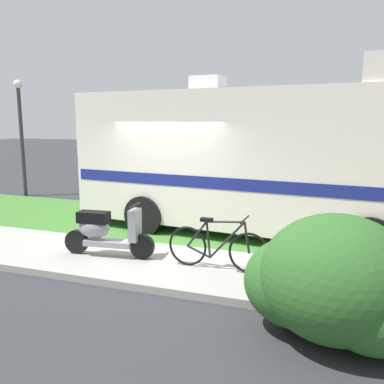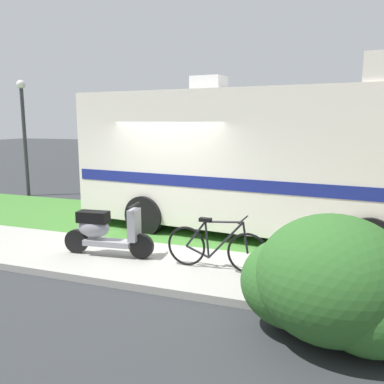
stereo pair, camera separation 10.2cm
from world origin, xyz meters
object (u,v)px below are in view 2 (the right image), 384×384
(scooter, at_px, (105,231))
(pickup_truck_near, at_px, (306,171))
(street_lamp_post, at_px, (24,126))
(motorhome_rv, at_px, (262,157))
(bicycle, at_px, (216,247))

(scooter, distance_m, pickup_truck_near, 7.40)
(pickup_truck_near, relative_size, street_lamp_post, 1.47)
(motorhome_rv, xyz_separation_m, scooter, (-2.28, -2.80, -1.16))
(pickup_truck_near, height_order, street_lamp_post, street_lamp_post)
(pickup_truck_near, bearing_deg, bicycle, -96.94)
(bicycle, xyz_separation_m, pickup_truck_near, (0.83, 6.79, 0.50))
(bicycle, relative_size, pickup_truck_near, 0.30)
(motorhome_rv, bearing_deg, pickup_truck_near, 81.02)
(motorhome_rv, distance_m, street_lamp_post, 8.58)
(scooter, bearing_deg, street_lamp_post, 141.48)
(pickup_truck_near, bearing_deg, motorhome_rv, -98.98)
(bicycle, distance_m, street_lamp_post, 9.62)
(bicycle, relative_size, street_lamp_post, 0.45)
(bicycle, bearing_deg, pickup_truck_near, 83.06)
(pickup_truck_near, bearing_deg, scooter, -113.22)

